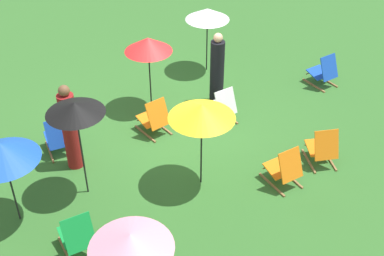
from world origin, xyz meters
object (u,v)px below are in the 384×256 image
at_px(deckchair_10, 154,118).
at_px(deckchair_0, 322,148).
at_px(deckchair_7, 58,137).
at_px(umbrella_4, 131,241).
at_px(deckchair_6, 222,107).
at_px(umbrella_0, 207,14).
at_px(deckchair_11, 324,72).
at_px(person_0, 217,71).
at_px(umbrella_1, 2,152).
at_px(umbrella_3, 75,108).
at_px(deckchair_1, 77,235).
at_px(umbrella_2, 202,111).
at_px(deckchair_5, 285,168).
at_px(umbrella_5, 148,45).
at_px(person_1, 70,129).

bearing_deg(deckchair_10, deckchair_0, 124.12).
distance_m(deckchair_7, umbrella_4, 4.60).
height_order(deckchair_6, umbrella_0, umbrella_0).
distance_m(deckchair_11, person_0, 2.82).
distance_m(umbrella_1, umbrella_3, 1.35).
bearing_deg(deckchair_6, deckchair_1, 23.15).
relative_size(deckchair_1, umbrella_2, 0.47).
relative_size(deckchair_1, umbrella_4, 0.46).
bearing_deg(umbrella_2, deckchair_1, 18.05).
distance_m(umbrella_4, person_0, 6.07).
distance_m(deckchair_10, person_0, 1.90).
distance_m(umbrella_2, umbrella_4, 3.15).
xyz_separation_m(deckchair_5, umbrella_0, (-0.40, -4.63, 1.17)).
distance_m(deckchair_0, person_0, 3.06).
xyz_separation_m(deckchair_0, deckchair_10, (2.75, -2.24, 0.00)).
height_order(umbrella_3, person_0, umbrella_3).
bearing_deg(umbrella_4, umbrella_5, -110.30).
relative_size(umbrella_1, person_0, 0.94).
bearing_deg(deckchair_7, person_1, 108.49).
bearing_deg(deckchair_7, person_0, -174.14).
bearing_deg(umbrella_3, umbrella_0, -138.57).
xyz_separation_m(deckchair_0, umbrella_2, (2.46, -0.36, 1.27)).
distance_m(umbrella_0, umbrella_5, 2.23).
xyz_separation_m(deckchair_0, umbrella_5, (2.51, -3.20, 1.24)).
distance_m(deckchair_5, deckchair_11, 3.97).
bearing_deg(umbrella_3, deckchair_10, -143.17).
bearing_deg(person_1, umbrella_4, 35.25).
xyz_separation_m(deckchair_10, umbrella_2, (-0.30, 1.88, 1.27)).
xyz_separation_m(deckchair_1, umbrella_1, (0.83, -1.13, 1.14)).
height_order(deckchair_1, umbrella_1, umbrella_1).
xyz_separation_m(umbrella_1, umbrella_3, (-1.27, -0.24, 0.37)).
bearing_deg(umbrella_4, person_1, -88.33).
height_order(deckchair_6, deckchair_11, same).
bearing_deg(person_1, umbrella_0, 156.80).
distance_m(deckchair_1, umbrella_0, 6.62).
distance_m(deckchair_7, umbrella_1, 2.25).
bearing_deg(deckchair_1, person_1, -107.12).
distance_m(deckchair_0, umbrella_4, 5.09).
relative_size(deckchair_11, umbrella_0, 0.50).
bearing_deg(umbrella_0, deckchair_11, 142.91).
xyz_separation_m(umbrella_3, umbrella_4, (-0.07, 2.98, -0.20)).
bearing_deg(deckchair_1, deckchair_5, 176.04).
distance_m(deckchair_6, person_0, 0.91).
bearing_deg(deckchair_1, umbrella_2, -168.82).
bearing_deg(deckchair_11, umbrella_3, 3.36).
relative_size(deckchair_10, umbrella_2, 0.49).
distance_m(deckchair_0, person_1, 4.93).
distance_m(deckchair_11, umbrella_5, 4.48).
relative_size(deckchair_6, deckchair_10, 0.97).
height_order(deckchair_6, deckchair_10, same).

